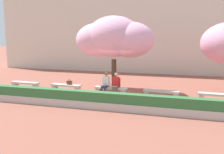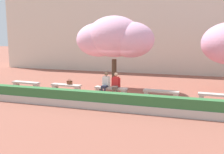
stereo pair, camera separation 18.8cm
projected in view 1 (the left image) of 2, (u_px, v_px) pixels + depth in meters
ground_plane at (111, 95)px, 14.80m from camera, size 100.00×100.00×0.00m
building_facade at (145, 25)px, 24.35m from camera, size 28.00×4.00×8.44m
stone_bench_west_end at (25, 84)px, 16.36m from camera, size 1.90×0.53×0.45m
stone_bench_near_west at (66, 87)px, 15.56m from camera, size 1.90×0.53×0.45m
stone_bench_center at (111, 90)px, 14.75m from camera, size 1.90×0.53×0.45m
stone_bench_near_east at (161, 93)px, 13.94m from camera, size 1.90×0.53×0.45m
stone_bench_east_end at (218, 96)px, 13.13m from camera, size 1.90×0.53×0.45m
person_seated_left at (106, 83)px, 14.72m from camera, size 0.51×0.71×1.29m
person_seated_right at (116, 83)px, 14.55m from camera, size 0.51×0.70×1.29m
handbag at (69, 82)px, 15.48m from camera, size 0.30×0.15×0.34m
cherry_tree_main at (114, 38)px, 15.74m from camera, size 4.82×3.13×4.49m
planter_hedge_foreground at (93, 100)px, 12.06m from camera, size 16.67×0.50×0.80m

